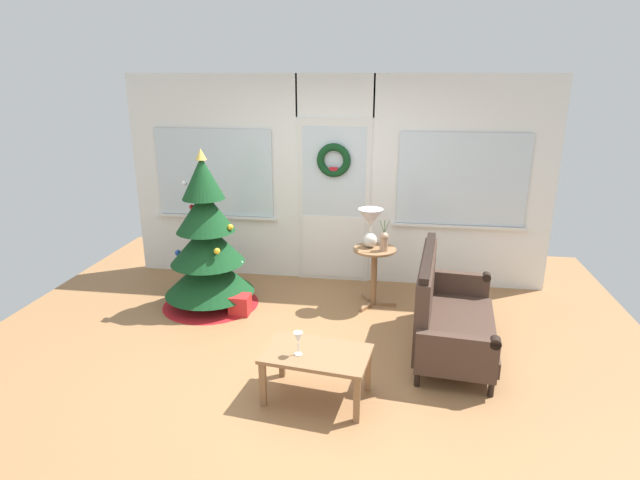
% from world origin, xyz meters
% --- Properties ---
extents(ground_plane, '(6.76, 6.76, 0.00)m').
position_xyz_m(ground_plane, '(0.00, 0.00, 0.00)').
color(ground_plane, '#996B42').
extents(back_wall_with_door, '(5.20, 0.19, 2.55)m').
position_xyz_m(back_wall_with_door, '(0.00, 2.08, 1.28)').
color(back_wall_with_door, white).
rests_on(back_wall_with_door, ground).
extents(christmas_tree, '(1.09, 1.09, 1.79)m').
position_xyz_m(christmas_tree, '(-1.30, 1.06, 0.65)').
color(christmas_tree, '#4C331E').
rests_on(christmas_tree, ground).
extents(settee_sofa, '(0.86, 1.60, 0.96)m').
position_xyz_m(settee_sofa, '(1.27, 0.42, 0.38)').
color(settee_sofa, black).
rests_on(settee_sofa, ground).
extents(side_table, '(0.50, 0.48, 0.68)m').
position_xyz_m(side_table, '(0.55, 1.32, 0.49)').
color(side_table, '#8E6642').
rests_on(side_table, ground).
extents(table_lamp, '(0.28, 0.28, 0.44)m').
position_xyz_m(table_lamp, '(0.49, 1.36, 0.97)').
color(table_lamp, silver).
rests_on(table_lamp, side_table).
extents(flower_vase, '(0.11, 0.10, 0.35)m').
position_xyz_m(flower_vase, '(0.65, 1.26, 0.80)').
color(flower_vase, tan).
rests_on(flower_vase, side_table).
extents(coffee_table, '(0.90, 0.63, 0.41)m').
position_xyz_m(coffee_table, '(0.19, -0.56, 0.35)').
color(coffee_table, '#8E6642').
rests_on(coffee_table, ground).
extents(wine_glass, '(0.08, 0.08, 0.20)m').
position_xyz_m(wine_glass, '(0.05, -0.61, 0.56)').
color(wine_glass, silver).
rests_on(wine_glass, coffee_table).
extents(gift_box, '(0.22, 0.20, 0.22)m').
position_xyz_m(gift_box, '(-0.89, 0.86, 0.11)').
color(gift_box, red).
rests_on(gift_box, ground).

